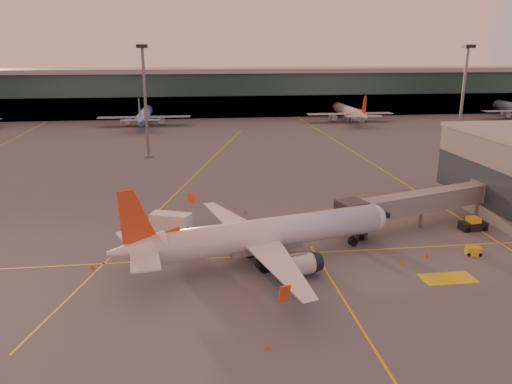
{
  "coord_description": "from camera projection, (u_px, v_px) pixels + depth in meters",
  "views": [
    {
      "loc": [
        -9.82,
        -51.55,
        24.62
      ],
      "look_at": [
        -0.98,
        16.11,
        5.0
      ],
      "focal_mm": 35.0,
      "sensor_mm": 36.0,
      "label": 1
    }
  ],
  "objects": [
    {
      "name": "cone_wing_right",
      "position": [
        267.0,
        346.0,
        42.49
      ],
      "size": [
        0.41,
        0.41,
        0.52
      ],
      "color": "#E6460C",
      "rests_on": "ground"
    },
    {
      "name": "terminal",
      "position": [
        216.0,
        92.0,
        189.85
      ],
      "size": [
        400.0,
        20.0,
        17.6
      ],
      "color": "#19382D",
      "rests_on": "ground"
    },
    {
      "name": "cone_fwd",
      "position": [
        402.0,
        263.0,
        58.87
      ],
      "size": [
        0.41,
        0.41,
        0.52
      ],
      "color": "#E6460C",
      "rests_on": "ground"
    },
    {
      "name": "gpu_cart",
      "position": [
        473.0,
        251.0,
        61.76
      ],
      "size": [
        1.92,
        1.32,
        1.05
      ],
      "rotation": [
        0.0,
        0.0,
        -0.14
      ],
      "color": "gold",
      "rests_on": "ground"
    },
    {
      "name": "jet_bridge",
      "position": [
        429.0,
        202.0,
        70.97
      ],
      "size": [
        27.62,
        11.75,
        5.43
      ],
      "color": "slate",
      "rests_on": "ground"
    },
    {
      "name": "taxi_markings",
      "position": [
        206.0,
        178.0,
        98.63
      ],
      "size": [
        100.12,
        173.0,
        0.01
      ],
      "color": "yellow",
      "rests_on": "ground"
    },
    {
      "name": "distant_aircraft_row",
      "position": [
        157.0,
        125.0,
        166.98
      ],
      "size": [
        290.0,
        34.0,
        13.0
      ],
      "color": "#80A4D6",
      "rests_on": "ground"
    },
    {
      "name": "cone_wing_left",
      "position": [
        245.0,
        212.0,
        77.32
      ],
      "size": [
        0.41,
        0.41,
        0.53
      ],
      "color": "#E6460C",
      "rests_on": "ground"
    },
    {
      "name": "catering_truck",
      "position": [
        171.0,
        226.0,
        65.34
      ],
      "size": [
        5.59,
        3.95,
        3.99
      ],
      "rotation": [
        0.0,
        0.0,
        -0.38
      ],
      "color": "#B21921",
      "rests_on": "ground"
    },
    {
      "name": "cone_tail",
      "position": [
        92.0,
        267.0,
        57.93
      ],
      "size": [
        0.42,
        0.42,
        0.54
      ],
      "color": "#E6460C",
      "rests_on": "ground"
    },
    {
      "name": "pushback_tug",
      "position": [
        473.0,
        225.0,
        70.28
      ],
      "size": [
        3.7,
        2.17,
        1.84
      ],
      "rotation": [
        0.0,
        0.0,
        0.07
      ],
      "color": "black",
      "rests_on": "ground"
    },
    {
      "name": "mast_east_near",
      "position": [
        463.0,
        91.0,
        118.98
      ],
      "size": [
        2.4,
        2.4,
        25.6
      ],
      "color": "slate",
      "rests_on": "ground"
    },
    {
      "name": "cone_nose",
      "position": [
        426.0,
        255.0,
        61.26
      ],
      "size": [
        0.47,
        0.47,
        0.59
      ],
      "color": "#E6460C",
      "rests_on": "ground"
    },
    {
      "name": "mast_west_near",
      "position": [
        145.0,
        93.0,
        113.44
      ],
      "size": [
        2.4,
        2.4,
        25.6
      ],
      "color": "slate",
      "rests_on": "ground"
    },
    {
      "name": "ground",
      "position": [
        283.0,
        272.0,
        57.15
      ],
      "size": [
        600.0,
        600.0,
        0.0
      ],
      "primitive_type": "plane",
      "color": "#4C4F54",
      "rests_on": "ground"
    },
    {
      "name": "main_airplane",
      "position": [
        263.0,
        235.0,
        58.79
      ],
      "size": [
        34.57,
        31.51,
        10.59
      ],
      "rotation": [
        0.0,
        0.0,
        0.25
      ],
      "color": "silver",
      "rests_on": "ground"
    }
  ]
}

